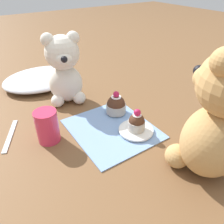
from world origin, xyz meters
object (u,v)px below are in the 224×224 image
at_px(saucer_plate, 136,130).
at_px(juice_glass, 47,126).
at_px(cupcake_near_cream_bear, 116,105).
at_px(teaspoon, 10,135).
at_px(teddy_bear_tan, 218,119).
at_px(cupcake_near_tan_bear, 137,122).
at_px(teddy_bear_cream, 64,69).

distance_m(saucer_plate, juice_glass, 0.23).
distance_m(cupcake_near_cream_bear, teaspoon, 0.30).
bearing_deg(teaspoon, saucer_plate, 83.16).
relative_size(teddy_bear_tan, saucer_plate, 2.98).
distance_m(teddy_bear_tan, cupcake_near_cream_bear, 0.30).
xyz_separation_m(cupcake_near_tan_bear, teaspoon, (-0.28, 0.17, -0.03)).
bearing_deg(cupcake_near_cream_bear, saucer_plate, -93.89).
height_order(cupcake_near_cream_bear, saucer_plate, cupcake_near_cream_bear).
bearing_deg(teddy_bear_cream, cupcake_near_tan_bear, -55.37).
height_order(teddy_bear_cream, teddy_bear_tan, teddy_bear_tan).
relative_size(cupcake_near_cream_bear, teaspoon, 0.52).
height_order(teddy_bear_cream, cupcake_near_tan_bear, teddy_bear_cream).
bearing_deg(cupcake_near_cream_bear, teddy_bear_tan, -82.12).
bearing_deg(juice_glass, cupcake_near_tan_bear, -26.21).
height_order(cupcake_near_cream_bear, teaspoon, cupcake_near_cream_bear).
bearing_deg(teddy_bear_tan, teddy_bear_cream, -73.28).
bearing_deg(juice_glass, cupcake_near_cream_bear, 1.34).
relative_size(teddy_bear_tan, teaspoon, 2.03).
distance_m(teddy_bear_tan, cupcake_near_tan_bear, 0.21).
height_order(teddy_bear_tan, cupcake_near_cream_bear, teddy_bear_tan).
height_order(teddy_bear_tan, cupcake_near_tan_bear, teddy_bear_tan).
bearing_deg(cupcake_near_tan_bear, saucer_plate, -45.00).
bearing_deg(teddy_bear_tan, teaspoon, -46.08).
height_order(teddy_bear_tan, juice_glass, teddy_bear_tan).
bearing_deg(teddy_bear_cream, teddy_bear_tan, -56.44).
relative_size(teddy_bear_tan, cupcake_near_cream_bear, 3.95).
xyz_separation_m(teddy_bear_tan, teaspoon, (-0.33, 0.35, -0.13)).
xyz_separation_m(saucer_plate, cupcake_near_tan_bear, (-0.00, 0.00, 0.02)).
distance_m(cupcake_near_cream_bear, cupcake_near_tan_bear, 0.10).
relative_size(teddy_bear_cream, cupcake_near_tan_bear, 3.52).
height_order(teddy_bear_tan, saucer_plate, teddy_bear_tan).
distance_m(cupcake_near_tan_bear, teaspoon, 0.33).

